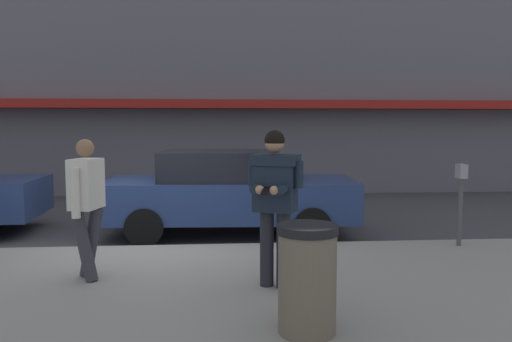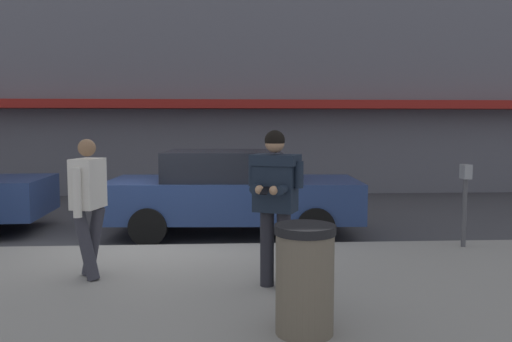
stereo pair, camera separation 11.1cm
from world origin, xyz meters
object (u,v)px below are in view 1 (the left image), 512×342
Objects in this scene: parking_meter at (461,193)px; trash_bin at (307,278)px; pedestrian_in_light_coat at (87,200)px; man_texting_on_phone at (275,191)px; parked_sedan_mid at (228,192)px.

trash_bin is (-2.94, -3.04, -0.34)m from parking_meter.
man_texting_on_phone is at bearing -12.44° from pedestrian_in_light_coat.
trash_bin is (0.14, -1.29, -0.62)m from man_texting_on_phone.
parking_meter is at bearing 46.01° from trash_bin.
man_texting_on_phone is (0.47, -3.47, 0.46)m from parked_sedan_mid.
man_texting_on_phone is 1.06× the size of pedestrian_in_light_coat.
pedestrian_in_light_coat is 5.45m from parking_meter.
parked_sedan_mid is at bearing 154.19° from parking_meter.
parking_meter is at bearing 29.71° from man_texting_on_phone.
pedestrian_in_light_coat is (-2.22, 0.49, -0.14)m from man_texting_on_phone.
pedestrian_in_light_coat is at bearing 167.56° from man_texting_on_phone.
pedestrian_in_light_coat is at bearing -166.55° from parking_meter.
man_texting_on_phone is 2.28m from pedestrian_in_light_coat.
pedestrian_in_light_coat is 1.34× the size of parking_meter.
man_texting_on_phone is 1.84× the size of trash_bin.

